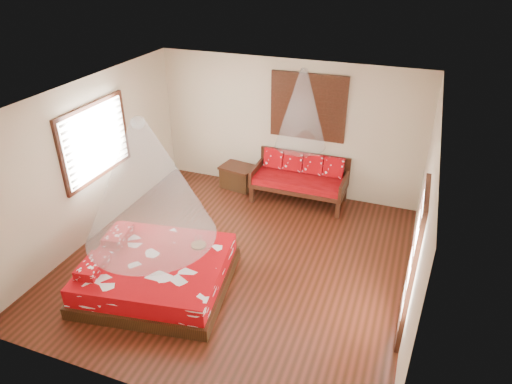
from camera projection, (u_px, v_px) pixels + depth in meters
room at (236, 187)px, 7.06m from camera, size 5.54×5.54×2.84m
bed at (156, 273)px, 7.04m from camera, size 2.44×2.27×0.64m
daybed at (300, 177)px, 9.31m from camera, size 1.90×0.85×0.97m
storage_chest at (238, 177)px, 9.92m from camera, size 0.80×0.64×0.50m
shutter_panel at (308, 107)px, 8.92m from camera, size 1.52×0.06×1.32m
window_left at (96, 141)px, 7.91m from camera, size 0.10×1.74×1.34m
glazed_door at (412, 265)px, 5.89m from camera, size 0.08×1.02×2.16m
wine_tray at (198, 243)px, 7.21m from camera, size 0.24×0.24×0.20m
mosquito_net_main at (146, 181)px, 6.27m from camera, size 1.88×1.88×1.80m
mosquito_net_daybed at (302, 109)px, 8.49m from camera, size 0.98×0.98×1.50m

